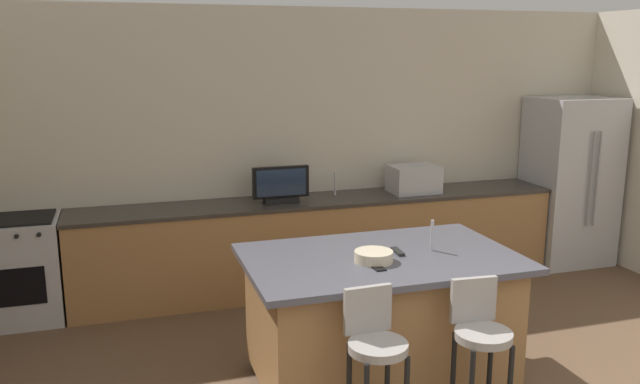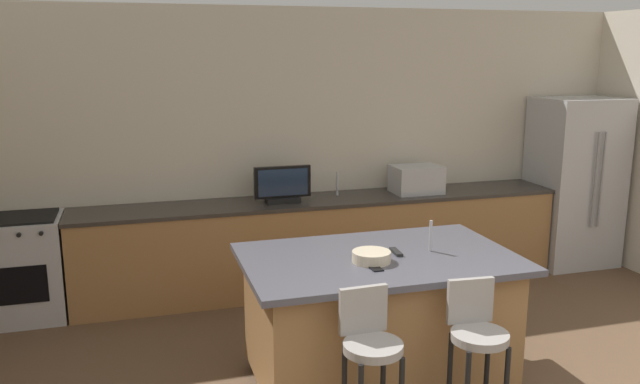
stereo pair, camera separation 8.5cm
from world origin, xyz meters
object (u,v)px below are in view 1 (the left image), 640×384
at_px(microwave, 414,179).
at_px(tv_monitor, 281,186).
at_px(cell_phone, 377,267).
at_px(refrigerator, 570,181).
at_px(kitchen_island, 379,318).
at_px(fruit_bowl, 374,256).
at_px(bar_stool_right, 480,346).
at_px(bar_stool_left, 375,359).
at_px(tv_remote, 398,251).
at_px(range_oven, 15,270).

height_order(microwave, tv_monitor, tv_monitor).
bearing_deg(cell_phone, refrigerator, 31.59).
relative_size(kitchen_island, tv_monitor, 3.45).
distance_m(microwave, cell_phone, 2.52).
bearing_deg(refrigerator, kitchen_island, -148.02).
height_order(kitchen_island, fruit_bowl, fruit_bowl).
height_order(bar_stool_right, cell_phone, bar_stool_right).
relative_size(microwave, fruit_bowl, 1.86).
xyz_separation_m(bar_stool_left, tv_remote, (0.48, 0.79, 0.35)).
height_order(kitchen_island, bar_stool_left, bar_stool_left).
relative_size(range_oven, bar_stool_right, 0.94).
height_order(microwave, cell_phone, microwave).
xyz_separation_m(tv_monitor, bar_stool_right, (0.55, -2.67, -0.48)).
bearing_deg(microwave, fruit_bowl, -121.76).
relative_size(kitchen_island, microwave, 3.88).
relative_size(tv_monitor, bar_stool_right, 0.55).
bearing_deg(bar_stool_left, kitchen_island, 63.23).
bearing_deg(bar_stool_left, bar_stool_right, -3.61).
height_order(refrigerator, fruit_bowl, refrigerator).
xyz_separation_m(microwave, fruit_bowl, (-1.26, -2.04, -0.06)).
xyz_separation_m(bar_stool_right, fruit_bowl, (-0.41, 0.68, 0.39)).
height_order(tv_monitor, fruit_bowl, tv_monitor).
relative_size(refrigerator, bar_stool_left, 1.84).
distance_m(bar_stool_left, cell_phone, 0.68).
xyz_separation_m(kitchen_island, range_oven, (-2.59, 1.93, -0.02)).
xyz_separation_m(kitchen_island, cell_phone, (-0.12, -0.23, 0.46)).
height_order(microwave, bar_stool_right, microwave).
bearing_deg(fruit_bowl, microwave, 58.24).
bearing_deg(kitchen_island, bar_stool_right, -68.01).
distance_m(kitchen_island, tv_remote, 0.49).
bearing_deg(fruit_bowl, cell_phone, -101.86).
distance_m(kitchen_island, fruit_bowl, 0.52).
xyz_separation_m(tv_monitor, tv_remote, (0.37, -1.86, -0.11)).
bearing_deg(bar_stool_right, bar_stool_left, -176.88).
relative_size(refrigerator, cell_phone, 12.14).
bearing_deg(bar_stool_left, fruit_bowl, 66.77).
height_order(microwave, tv_remote, microwave).
bearing_deg(refrigerator, cell_phone, -146.05).
bearing_deg(tv_remote, kitchen_island, -168.35).
relative_size(tv_monitor, bar_stool_left, 0.54).
bearing_deg(refrigerator, range_oven, 179.58).
relative_size(kitchen_island, refrigerator, 1.02).
xyz_separation_m(microwave, cell_phone, (-1.29, -2.16, -0.09)).
relative_size(kitchen_island, range_oven, 2.02).
distance_m(kitchen_island, cell_phone, 0.53).
bearing_deg(kitchen_island, microwave, 58.90).
height_order(tv_monitor, bar_stool_right, tv_monitor).
bearing_deg(bar_stool_right, range_oven, 141.24).
height_order(refrigerator, microwave, refrigerator).
distance_m(kitchen_island, tv_monitor, 1.98).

